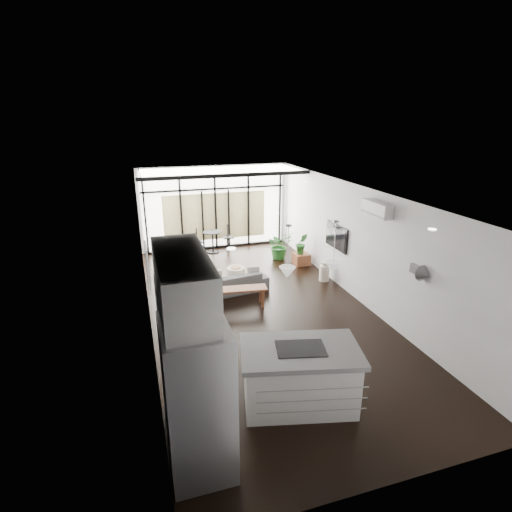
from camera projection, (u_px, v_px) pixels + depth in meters
floor at (260, 310)px, 9.45m from camera, size 5.00×10.00×0.00m
ceiling at (260, 192)px, 8.51m from camera, size 5.00×10.00×0.00m
wall_left at (145, 266)px, 8.28m from camera, size 0.02×10.00×2.80m
wall_right at (358, 244)px, 9.68m from camera, size 0.02×10.00×2.80m
wall_back at (215, 207)px, 13.48m from camera, size 5.00×0.02×2.80m
wall_front at (396, 394)px, 4.48m from camera, size 5.00×0.02×2.80m
glazing at (216, 208)px, 13.37m from camera, size 5.00×0.20×2.80m
skylight at (220, 170)px, 12.12m from camera, size 4.70×1.90×0.06m
neighbour_building at (215, 216)px, 13.53m from camera, size 3.50×0.02×1.60m
island at (299, 376)px, 6.24m from camera, size 2.03×1.48×1.00m
cooktop at (301, 348)px, 6.07m from camera, size 0.84×0.66×0.01m
fridge at (198, 398)px, 4.97m from camera, size 0.80×1.00×2.06m
appliance_column at (182, 352)px, 5.72m from camera, size 0.59×0.62×2.29m
upper_cabinets at (183, 287)px, 4.92m from camera, size 0.62×1.75×0.86m
pendant_left at (287, 272)px, 6.27m from camera, size 0.26×0.26×0.18m
pendant_right at (333, 267)px, 6.50m from camera, size 0.26×0.26×0.18m
sofa at (233, 279)px, 10.31m from camera, size 1.83×0.76×0.70m
console_bench at (236, 297)px, 9.53m from camera, size 1.51×0.56×0.47m
pouf at (236, 274)px, 11.02m from camera, size 0.61×0.61×0.39m
crate at (301, 259)px, 12.26m from camera, size 0.46×0.46×0.35m
plant_tall at (279, 248)px, 12.71m from camera, size 1.01×1.07×0.69m
plant_crate at (301, 249)px, 12.16m from camera, size 0.45×0.70×0.29m
milk_can at (324, 271)px, 11.02m from camera, size 0.32×0.32×0.55m
bistro_set at (213, 242)px, 13.29m from camera, size 1.51×0.80×0.69m
tv at (336, 237)px, 10.60m from camera, size 0.05×1.10×0.65m
ac_unit at (377, 209)px, 8.57m from camera, size 0.22×0.90×0.30m
framed_art at (147, 267)px, 7.79m from camera, size 0.04×0.70×0.90m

